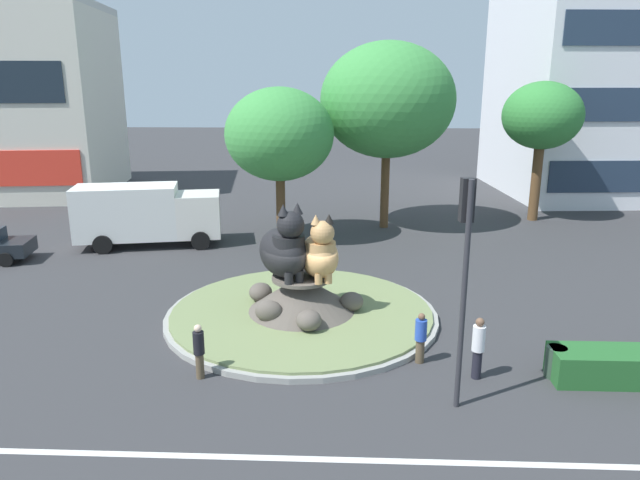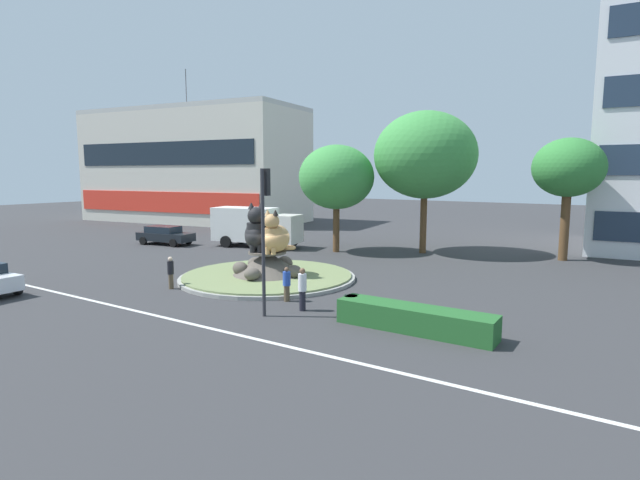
# 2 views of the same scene
# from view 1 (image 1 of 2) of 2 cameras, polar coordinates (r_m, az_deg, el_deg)

# --- Properties ---
(ground_plane) EXTENTS (160.00, 160.00, 0.00)m
(ground_plane) POSITION_cam_1_polar(r_m,az_deg,el_deg) (20.71, -1.79, -7.48)
(ground_plane) COLOR #333335
(lane_centreline) EXTENTS (112.00, 0.20, 0.01)m
(lane_centreline) POSITION_cam_1_polar(r_m,az_deg,el_deg) (13.81, -4.29, -20.36)
(lane_centreline) COLOR silver
(lane_centreline) RESTS_ON ground
(roundabout_island) EXTENTS (9.43, 9.43, 1.51)m
(roundabout_island) POSITION_cam_1_polar(r_m,az_deg,el_deg) (20.54, -1.83, -6.27)
(roundabout_island) COLOR gray
(roundabout_island) RESTS_ON ground
(cat_statue_black) EXTENTS (2.43, 3.04, 2.66)m
(cat_statue_black) POSITION_cam_1_polar(r_m,az_deg,el_deg) (19.86, -3.44, -0.92)
(cat_statue_black) COLOR black
(cat_statue_black) RESTS_ON roundabout_island
(cat_statue_calico) EXTENTS (1.70, 2.50, 2.31)m
(cat_statue_calico) POSITION_cam_1_polar(r_m,az_deg,el_deg) (19.78, 0.01, -1.34)
(cat_statue_calico) COLOR tan
(cat_statue_calico) RESTS_ON roundabout_island
(traffic_light_mast) EXTENTS (0.35, 0.46, 5.84)m
(traffic_light_mast) POSITION_cam_1_polar(r_m,az_deg,el_deg) (14.43, 13.91, -1.32)
(traffic_light_mast) COLOR #2D2D33
(traffic_light_mast) RESTS_ON ground
(broadleaf_tree_behind_island) EXTENTS (5.38, 5.38, 7.68)m
(broadleaf_tree_behind_island) POSITION_cam_1_polar(r_m,az_deg,el_deg) (29.38, -3.96, 10.16)
(broadleaf_tree_behind_island) COLOR brown
(broadleaf_tree_behind_island) RESTS_ON ground
(second_tree_near_tower) EXTENTS (4.43, 4.43, 7.91)m
(second_tree_near_tower) POSITION_cam_1_polar(r_m,az_deg,el_deg) (35.94, 20.77, 11.13)
(second_tree_near_tower) COLOR brown
(second_tree_near_tower) RESTS_ON ground
(third_tree_left) EXTENTS (7.15, 7.15, 9.97)m
(third_tree_left) POSITION_cam_1_polar(r_m,az_deg,el_deg) (32.13, 6.57, 13.31)
(third_tree_left) COLOR brown
(third_tree_left) RESTS_ON ground
(pedestrian_blue_shirt) EXTENTS (0.34, 0.34, 1.55)m
(pedestrian_blue_shirt) POSITION_cam_1_polar(r_m,az_deg,el_deg) (17.53, 9.74, -9.25)
(pedestrian_blue_shirt) COLOR brown
(pedestrian_blue_shirt) RESTS_ON ground
(pedestrian_white_shirt) EXTENTS (0.35, 0.35, 1.80)m
(pedestrian_white_shirt) POSITION_cam_1_polar(r_m,az_deg,el_deg) (16.96, 15.10, -9.94)
(pedestrian_white_shirt) COLOR black
(pedestrian_white_shirt) RESTS_ON ground
(pedestrian_black_shirt) EXTENTS (0.31, 0.31, 1.60)m
(pedestrian_black_shirt) POSITION_cam_1_polar(r_m,az_deg,el_deg) (16.76, -11.67, -10.40)
(pedestrian_black_shirt) COLOR brown
(pedestrian_black_shirt) RESTS_ON ground
(delivery_box_truck) EXTENTS (7.21, 3.59, 3.03)m
(delivery_box_truck) POSITION_cam_1_polar(r_m,az_deg,el_deg) (30.11, -16.54, 2.50)
(delivery_box_truck) COLOR silver
(delivery_box_truck) RESTS_ON ground
(litter_bin) EXTENTS (0.56, 0.56, 0.90)m
(litter_bin) POSITION_cam_1_polar(r_m,az_deg,el_deg) (17.91, 21.89, -10.94)
(litter_bin) COLOR #2D4233
(litter_bin) RESTS_ON ground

